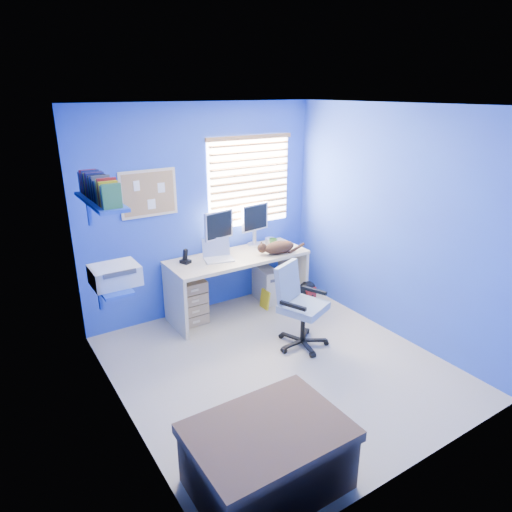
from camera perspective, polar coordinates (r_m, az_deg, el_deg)
floor at (r=4.73m, az=2.78°, el=-13.54°), size 3.00×3.20×0.00m
ceiling at (r=3.94m, az=3.42°, el=18.32°), size 3.00×3.20×0.00m
wall_back at (r=5.49m, az=-6.70°, el=5.53°), size 3.00×0.01×2.50m
wall_front at (r=3.12m, az=20.52°, el=-7.34°), size 3.00×0.01×2.50m
wall_left at (r=3.57m, az=-16.98°, el=-3.41°), size 0.01×3.20×2.50m
wall_right at (r=5.15m, az=16.81°, el=3.82°), size 0.01×3.20×2.50m
desk at (r=5.62m, az=-2.25°, el=-3.53°), size 1.71×0.65×0.74m
laptop at (r=5.32m, az=-4.71°, el=0.62°), size 0.38×0.33×0.22m
monitor_left at (r=5.46m, az=-4.73°, el=2.90°), size 0.41×0.19×0.54m
monitor_right at (r=5.78m, az=-0.21°, el=3.93°), size 0.41×0.18×0.54m
phone at (r=5.28m, az=-8.84°, el=-0.02°), size 0.13×0.14×0.17m
mug at (r=5.80m, az=2.15°, el=1.70°), size 0.10×0.09×0.10m
cd_spindle at (r=5.91m, az=1.76°, el=1.92°), size 0.13×0.13×0.07m
cat at (r=5.56m, az=2.92°, el=1.11°), size 0.46×0.32×0.15m
tower_pc at (r=5.98m, az=1.19°, el=-3.52°), size 0.24×0.46×0.45m
drawer_boxes at (r=5.45m, az=-8.20°, el=-5.67°), size 0.35×0.28×0.54m
yellow_book at (r=5.80m, az=1.13°, el=-5.44°), size 0.03×0.17×0.24m
backpack at (r=5.90m, az=6.36°, el=-4.63°), size 0.29×0.23×0.33m
bed_corner at (r=3.43m, az=1.47°, el=-23.78°), size 1.02×0.73×0.49m
office_chair at (r=4.95m, az=5.44°, el=-7.48°), size 0.68×0.68×0.90m
window_blinds at (r=5.71m, az=-0.74°, el=9.30°), size 1.15×0.05×1.10m
corkboard at (r=5.17m, az=-13.27°, el=7.62°), size 0.64×0.02×0.52m
wall_shelves at (r=4.23m, az=-18.22°, el=2.78°), size 0.42×0.90×1.05m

